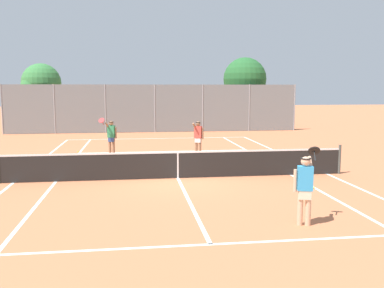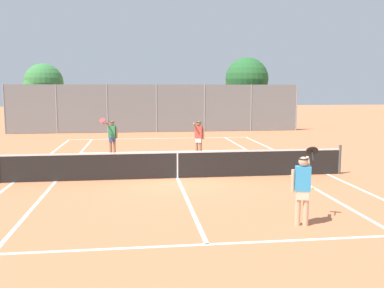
{
  "view_description": "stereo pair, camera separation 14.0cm",
  "coord_description": "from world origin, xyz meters",
  "px_view_note": "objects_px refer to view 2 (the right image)",
  "views": [
    {
      "loc": [
        -1.49,
        -14.55,
        3.14
      ],
      "look_at": [
        0.7,
        1.5,
        1.0
      ],
      "focal_mm": 40.0,
      "sensor_mm": 36.0,
      "label": 1
    },
    {
      "loc": [
        -1.35,
        -14.57,
        3.14
      ],
      "look_at": [
        0.7,
        1.5,
        1.0
      ],
      "focal_mm": 40.0,
      "sensor_mm": 36.0,
      "label": 2
    }
  ],
  "objects_px": {
    "player_far_right": "(199,136)",
    "loose_tennis_ball_0": "(313,188)",
    "tree_behind_right": "(248,80)",
    "loose_tennis_ball_1": "(79,151)",
    "player_far_left": "(112,135)",
    "tree_behind_left": "(42,84)",
    "player_near_side": "(303,186)",
    "tennis_net": "(177,164)"
  },
  "relations": [
    {
      "from": "player_near_side",
      "to": "tennis_net",
      "type": "bearing_deg",
      "value": 113.23
    },
    {
      "from": "tennis_net",
      "to": "tree_behind_right",
      "type": "bearing_deg",
      "value": 68.4
    },
    {
      "from": "player_near_side",
      "to": "loose_tennis_ball_0",
      "type": "height_order",
      "value": "player_near_side"
    },
    {
      "from": "player_near_side",
      "to": "player_far_right",
      "type": "xyz_separation_m",
      "value": [
        -0.9,
        10.34,
        -0.02
      ]
    },
    {
      "from": "tennis_net",
      "to": "player_far_right",
      "type": "bearing_deg",
      "value": 73.41
    },
    {
      "from": "loose_tennis_ball_0",
      "to": "tree_behind_left",
      "type": "distance_m",
      "value": 25.22
    },
    {
      "from": "loose_tennis_ball_0",
      "to": "loose_tennis_ball_1",
      "type": "xyz_separation_m",
      "value": [
        -8.28,
        8.83,
        0.0
      ]
    },
    {
      "from": "player_far_right",
      "to": "tree_behind_right",
      "type": "xyz_separation_m",
      "value": [
        5.72,
        13.25,
        2.8
      ]
    },
    {
      "from": "tree_behind_left",
      "to": "player_far_left",
      "type": "bearing_deg",
      "value": -66.58
    },
    {
      "from": "loose_tennis_ball_0",
      "to": "tennis_net",
      "type": "bearing_deg",
      "value": 152.51
    },
    {
      "from": "player_far_left",
      "to": "tree_behind_right",
      "type": "height_order",
      "value": "tree_behind_right"
    },
    {
      "from": "loose_tennis_ball_1",
      "to": "tree_behind_left",
      "type": "bearing_deg",
      "value": 108.62
    },
    {
      "from": "loose_tennis_ball_1",
      "to": "tennis_net",
      "type": "bearing_deg",
      "value": -57.8
    },
    {
      "from": "tree_behind_left",
      "to": "player_far_right",
      "type": "bearing_deg",
      "value": -55.67
    },
    {
      "from": "tennis_net",
      "to": "tree_behind_left",
      "type": "height_order",
      "value": "tree_behind_left"
    },
    {
      "from": "player_far_left",
      "to": "loose_tennis_ball_1",
      "type": "relative_size",
      "value": 26.88
    },
    {
      "from": "tree_behind_left",
      "to": "tennis_net",
      "type": "bearing_deg",
      "value": -66.36
    },
    {
      "from": "tennis_net",
      "to": "tree_behind_left",
      "type": "xyz_separation_m",
      "value": [
        -8.53,
        19.49,
        2.89
      ]
    },
    {
      "from": "player_far_left",
      "to": "player_far_right",
      "type": "distance_m",
      "value": 4.08
    },
    {
      "from": "player_far_right",
      "to": "tennis_net",
      "type": "bearing_deg",
      "value": -106.59
    },
    {
      "from": "tree_behind_left",
      "to": "loose_tennis_ball_0",
      "type": "bearing_deg",
      "value": -59.77
    },
    {
      "from": "player_far_right",
      "to": "tree_behind_left",
      "type": "height_order",
      "value": "tree_behind_left"
    },
    {
      "from": "player_far_left",
      "to": "player_near_side",
      "type": "bearing_deg",
      "value": -66.28
    },
    {
      "from": "tennis_net",
      "to": "loose_tennis_ball_1",
      "type": "relative_size",
      "value": 181.82
    },
    {
      "from": "player_far_right",
      "to": "loose_tennis_ball_1",
      "type": "xyz_separation_m",
      "value": [
        -5.68,
        1.85,
        -0.88
      ]
    },
    {
      "from": "tree_behind_right",
      "to": "tennis_net",
      "type": "bearing_deg",
      "value": -111.6
    },
    {
      "from": "player_far_right",
      "to": "loose_tennis_ball_0",
      "type": "distance_m",
      "value": 7.5
    },
    {
      "from": "tennis_net",
      "to": "player_far_left",
      "type": "bearing_deg",
      "value": 114.18
    },
    {
      "from": "player_far_right",
      "to": "loose_tennis_ball_1",
      "type": "relative_size",
      "value": 24.24
    },
    {
      "from": "player_far_left",
      "to": "tree_behind_left",
      "type": "bearing_deg",
      "value": 113.42
    },
    {
      "from": "tennis_net",
      "to": "player_far_right",
      "type": "xyz_separation_m",
      "value": [
        1.45,
        4.87,
        0.4
      ]
    },
    {
      "from": "player_near_side",
      "to": "player_far_right",
      "type": "distance_m",
      "value": 10.38
    },
    {
      "from": "player_near_side",
      "to": "tree_behind_left",
      "type": "distance_m",
      "value": 27.34
    },
    {
      "from": "tennis_net",
      "to": "loose_tennis_ball_1",
      "type": "xyz_separation_m",
      "value": [
        -4.23,
        6.72,
        -0.48
      ]
    },
    {
      "from": "player_far_right",
      "to": "tree_behind_left",
      "type": "relative_size",
      "value": 0.32
    },
    {
      "from": "player_far_left",
      "to": "tree_behind_right",
      "type": "bearing_deg",
      "value": 51.99
    },
    {
      "from": "tennis_net",
      "to": "tree_behind_right",
      "type": "distance_m",
      "value": 19.76
    },
    {
      "from": "loose_tennis_ball_0",
      "to": "tree_behind_left",
      "type": "relative_size",
      "value": 0.01
    },
    {
      "from": "player_far_left",
      "to": "loose_tennis_ball_1",
      "type": "height_order",
      "value": "player_far_left"
    },
    {
      "from": "player_far_right",
      "to": "loose_tennis_ball_0",
      "type": "relative_size",
      "value": 24.24
    },
    {
      "from": "player_near_side",
      "to": "loose_tennis_ball_0",
      "type": "distance_m",
      "value": 3.87
    },
    {
      "from": "loose_tennis_ball_1",
      "to": "player_near_side",
      "type": "bearing_deg",
      "value": -61.65
    }
  ]
}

